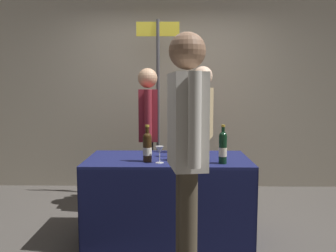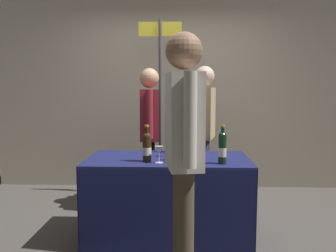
% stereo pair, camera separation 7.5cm
% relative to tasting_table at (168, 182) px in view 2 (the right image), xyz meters
% --- Properties ---
extents(ground_plane, '(12.00, 12.00, 0.00)m').
position_rel_tasting_table_xyz_m(ground_plane, '(0.00, 0.00, -0.53)').
color(ground_plane, '#514C47').
extents(back_partition, '(5.07, 0.12, 3.10)m').
position_rel_tasting_table_xyz_m(back_partition, '(0.00, 1.76, 1.02)').
color(back_partition, '#B2A893').
rests_on(back_partition, ground_plane).
extents(tasting_table, '(1.50, 0.76, 0.76)m').
position_rel_tasting_table_xyz_m(tasting_table, '(0.00, 0.00, 0.00)').
color(tasting_table, '#191E51').
rests_on(tasting_table, ground_plane).
extents(featured_wine_bottle, '(0.07, 0.07, 0.34)m').
position_rel_tasting_table_xyz_m(featured_wine_bottle, '(0.27, -0.08, 0.38)').
color(featured_wine_bottle, '#192333').
rests_on(featured_wine_bottle, tasting_table).
extents(display_bottle_0, '(0.08, 0.08, 0.31)m').
position_rel_tasting_table_xyz_m(display_bottle_0, '(0.15, -0.12, 0.37)').
color(display_bottle_0, '#192333').
rests_on(display_bottle_0, tasting_table).
extents(display_bottle_1, '(0.08, 0.08, 0.33)m').
position_rel_tasting_table_xyz_m(display_bottle_1, '(-0.18, -0.16, 0.37)').
color(display_bottle_1, '#38230F').
rests_on(display_bottle_1, tasting_table).
extents(display_bottle_2, '(0.08, 0.08, 0.32)m').
position_rel_tasting_table_xyz_m(display_bottle_2, '(0.06, 0.28, 0.37)').
color(display_bottle_2, '#38230F').
rests_on(display_bottle_2, tasting_table).
extents(display_bottle_3, '(0.07, 0.07, 0.34)m').
position_rel_tasting_table_xyz_m(display_bottle_3, '(0.48, -0.23, 0.38)').
color(display_bottle_3, black).
rests_on(display_bottle_3, tasting_table).
extents(wine_glass_near_vendor, '(0.07, 0.07, 0.15)m').
position_rel_tasting_table_xyz_m(wine_glass_near_vendor, '(-0.07, -0.22, 0.34)').
color(wine_glass_near_vendor, silver).
rests_on(wine_glass_near_vendor, tasting_table).
extents(flower_vase, '(0.10, 0.10, 0.38)m').
position_rel_tasting_table_xyz_m(flower_vase, '(0.15, 0.03, 0.34)').
color(flower_vase, slate).
rests_on(flower_vase, tasting_table).
extents(vendor_presenter, '(0.25, 0.62, 1.64)m').
position_rel_tasting_table_xyz_m(vendor_presenter, '(-0.25, 0.82, 0.46)').
color(vendor_presenter, black).
rests_on(vendor_presenter, ground_plane).
extents(vendor_assistant, '(0.30, 0.57, 1.67)m').
position_rel_tasting_table_xyz_m(vendor_assistant, '(0.39, 0.84, 0.47)').
color(vendor_assistant, '#2D3347').
rests_on(vendor_assistant, ground_plane).
extents(taster_foreground_right, '(0.27, 0.55, 1.77)m').
position_rel_tasting_table_xyz_m(taster_foreground_right, '(0.14, -0.89, 0.54)').
color(taster_foreground_right, '#4C4233').
rests_on(taster_foreground_right, ground_plane).
extents(booth_signpost, '(0.54, 0.04, 2.27)m').
position_rel_tasting_table_xyz_m(booth_signpost, '(-0.14, 1.23, 0.86)').
color(booth_signpost, '#47474C').
rests_on(booth_signpost, ground_plane).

